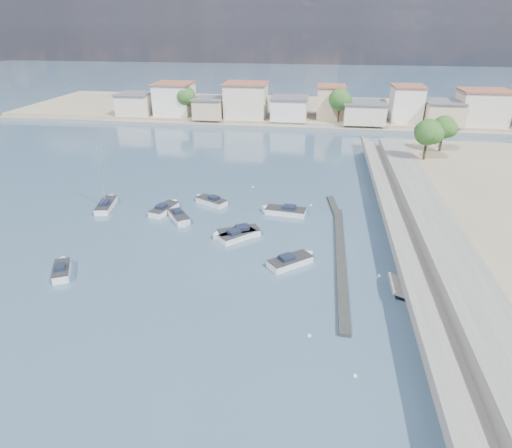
{
  "coord_description": "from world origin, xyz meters",
  "views": [
    {
      "loc": [
        3.89,
        -31.53,
        23.62
      ],
      "look_at": [
        -3.05,
        14.49,
        1.4
      ],
      "focal_mm": 30.0,
      "sensor_mm": 36.0,
      "label": 1
    }
  ],
  "objects": [
    {
      "name": "motorboat_f",
      "position": [
        -10.94,
        23.15,
        0.38
      ],
      "size": [
        4.92,
        3.76,
        1.48
      ],
      "color": "white",
      "rests_on": "ground"
    },
    {
      "name": "far_shore_quay",
      "position": [
        0.0,
        71.0,
        0.4
      ],
      "size": [
        160.0,
        2.5,
        0.8
      ],
      "primitive_type": "cube",
      "color": "slate",
      "rests_on": "ground"
    },
    {
      "name": "motorboat_a",
      "position": [
        -21.53,
        2.76,
        0.38
      ],
      "size": [
        3.16,
        4.29,
        1.48
      ],
      "color": "white",
      "rests_on": "ground"
    },
    {
      "name": "shore_trees",
      "position": [
        8.34,
        68.11,
        6.22
      ],
      "size": [
        74.56,
        38.32,
        7.92
      ],
      "color": "#38281E",
      "rests_on": "ground"
    },
    {
      "name": "breakwater",
      "position": [
        6.9,
        12.69,
        0.17
      ],
      "size": [
        2.0,
        31.02,
        0.35
      ],
      "color": "black",
      "rests_on": "ground"
    },
    {
      "name": "motorboat_g",
      "position": [
        -13.52,
        16.97,
        0.38
      ],
      "size": [
        3.86,
        4.48,
        1.48
      ],
      "color": "white",
      "rests_on": "ground"
    },
    {
      "name": "mooring_buoys",
      "position": [
        4.33,
        13.06,
        0.05
      ],
      "size": [
        17.14,
        38.11,
        0.32
      ],
      "color": "white",
      "rests_on": "ground"
    },
    {
      "name": "ground",
      "position": [
        0.0,
        40.0,
        0.0
      ],
      "size": [
        400.0,
        400.0,
        0.0
      ],
      "primitive_type": "plane",
      "color": "#2A3E55",
      "rests_on": "ground"
    },
    {
      "name": "sailboat",
      "position": [
        -24.91,
        19.64,
        0.42
      ],
      "size": [
        2.86,
        6.04,
        9.0
      ],
      "color": "white",
      "rests_on": "ground"
    },
    {
      "name": "seawall_walkway",
      "position": [
        18.5,
        13.0,
        0.9
      ],
      "size": [
        5.0,
        90.0,
        1.8
      ],
      "primitive_type": "cube",
      "color": "slate",
      "rests_on": "ground"
    },
    {
      "name": "motorboat_b",
      "position": [
        -4.91,
        13.14,
        0.38
      ],
      "size": [
        4.46,
        4.47,
        1.48
      ],
      "color": "white",
      "rests_on": "ground"
    },
    {
      "name": "motorboat_d",
      "position": [
        -5.33,
        13.64,
        0.38
      ],
      "size": [
        5.46,
        4.18,
        1.48
      ],
      "color": "white",
      "rests_on": "ground"
    },
    {
      "name": "motorboat_c",
      "position": [
        -0.29,
        21.15,
        0.38
      ],
      "size": [
        6.05,
        2.72,
        1.48
      ],
      "color": "white",
      "rests_on": "ground"
    },
    {
      "name": "far_town",
      "position": [
        10.71,
        76.92,
        4.93
      ],
      "size": [
        113.01,
        12.8,
        8.35
      ],
      "color": "beige",
      "rests_on": "far_shore_land"
    },
    {
      "name": "far_shore_land",
      "position": [
        0.0,
        92.0,
        0.7
      ],
      "size": [
        160.0,
        40.0,
        1.4
      ],
      "primitive_type": "cube",
      "color": "gray",
      "rests_on": "ground"
    },
    {
      "name": "motorboat_h",
      "position": [
        1.84,
        8.07,
        0.38
      ],
      "size": [
        4.92,
        4.58,
        1.48
      ],
      "color": "white",
      "rests_on": "ground"
    },
    {
      "name": "motorboat_e",
      "position": [
        -16.33,
        19.47,
        0.38
      ],
      "size": [
        3.11,
        5.29,
        1.48
      ],
      "color": "white",
      "rests_on": "ground"
    }
  ]
}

